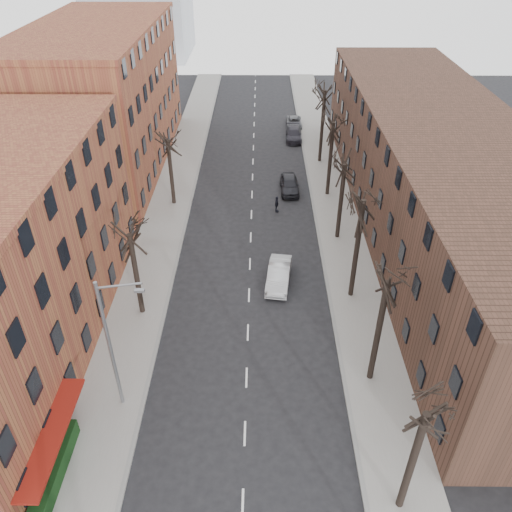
{
  "coord_description": "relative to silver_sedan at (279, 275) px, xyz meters",
  "views": [
    {
      "loc": [
        0.75,
        -8.95,
        23.87
      ],
      "look_at": [
        0.53,
        19.42,
        4.0
      ],
      "focal_mm": 35.0,
      "sensor_mm": 36.0,
      "label": 1
    }
  ],
  "objects": [
    {
      "name": "awning_left",
      "position": [
        -11.66,
        -15.51,
        -0.78
      ],
      "size": [
        1.2,
        7.0,
        0.15
      ],
      "primitive_type": "cube",
      "color": "maroon",
      "rests_on": "ground"
    },
    {
      "name": "tree_right_a",
      "position": [
        5.34,
        -17.51,
        -0.78
      ],
      "size": [
        5.2,
        5.2,
        10.0
      ],
      "primitive_type": null,
      "color": "black",
      "rests_on": "ground"
    },
    {
      "name": "sidewalk_right",
      "position": [
        5.74,
        13.49,
        -0.7
      ],
      "size": [
        4.0,
        90.0,
        0.15
      ],
      "primitive_type": "cube",
      "color": "gray",
      "rests_on": "ground"
    },
    {
      "name": "parked_car_far",
      "position": [
        3.04,
        33.65,
        -0.19
      ],
      "size": [
        1.99,
        4.25,
        1.18
      ],
      "primitive_type": "imported",
      "rotation": [
        0.0,
        0.0,
        -0.01
      ],
      "color": "slate",
      "rests_on": "ground"
    },
    {
      "name": "sidewalk_left",
      "position": [
        -10.26,
        13.49,
        -0.7
      ],
      "size": [
        4.0,
        90.0,
        0.15
      ],
      "primitive_type": "cube",
      "color": "gray",
      "rests_on": "ground"
    },
    {
      "name": "tree_left_a",
      "position": [
        -9.86,
        -3.51,
        -0.78
      ],
      "size": [
        5.2,
        5.2,
        9.5
      ],
      "primitive_type": null,
      "color": "black",
      "rests_on": "ground"
    },
    {
      "name": "building_right",
      "position": [
        13.74,
        8.49,
        4.22
      ],
      "size": [
        12.0,
        50.0,
        10.0
      ],
      "primitive_type": "cube",
      "color": "#452B20",
      "rests_on": "ground"
    },
    {
      "name": "parked_car_mid",
      "position": [
        2.74,
        29.14,
        -0.1
      ],
      "size": [
        2.03,
        4.75,
        1.36
      ],
      "primitive_type": "imported",
      "rotation": [
        0.0,
        0.0,
        -0.02
      ],
      "color": "#222129",
      "rests_on": "ground"
    },
    {
      "name": "tree_left_b",
      "position": [
        -9.86,
        12.49,
        -0.78
      ],
      "size": [
        5.2,
        5.2,
        9.5
      ],
      "primitive_type": null,
      "color": "black",
      "rests_on": "ground"
    },
    {
      "name": "tree_right_f",
      "position": [
        5.34,
        22.49,
        -0.78
      ],
      "size": [
        5.2,
        5.2,
        11.6
      ],
      "primitive_type": null,
      "color": "black",
      "rests_on": "ground"
    },
    {
      "name": "parked_car_near",
      "position": [
        1.54,
        15.24,
        -0.01
      ],
      "size": [
        1.95,
        4.58,
        1.54
      ],
      "primitive_type": "imported",
      "rotation": [
        0.0,
        0.0,
        0.03
      ],
      "color": "black",
      "rests_on": "ground"
    },
    {
      "name": "tree_right_e",
      "position": [
        5.34,
        14.49,
        -0.78
      ],
      "size": [
        5.2,
        5.2,
        10.8
      ],
      "primitive_type": null,
      "color": "black",
      "rests_on": "ground"
    },
    {
      "name": "hedge",
      "position": [
        -11.76,
        -16.51,
        -0.13
      ],
      "size": [
        0.8,
        6.0,
        1.0
      ],
      "primitive_type": "cube",
      "color": "#123311",
      "rests_on": "sidewalk_left"
    },
    {
      "name": "tree_right_d",
      "position": [
        5.34,
        6.49,
        -0.78
      ],
      "size": [
        5.2,
        5.2,
        10.0
      ],
      "primitive_type": null,
      "color": "black",
      "rests_on": "ground"
    },
    {
      "name": "streetlight",
      "position": [
        -9.29,
        -11.51,
        4.23
      ],
      "size": [
        2.45,
        0.22,
        9.03
      ],
      "color": "slate",
      "rests_on": "ground"
    },
    {
      "name": "silver_sedan",
      "position": [
        0.0,
        0.0,
        0.0
      ],
      "size": [
        2.23,
        4.89,
        1.56
      ],
      "primitive_type": "imported",
      "rotation": [
        0.0,
        0.0,
        -0.13
      ],
      "color": "#A2A5A9",
      "rests_on": "ground"
    },
    {
      "name": "tree_right_b",
      "position": [
        5.34,
        -9.51,
        -0.78
      ],
      "size": [
        5.2,
        5.2,
        10.8
      ],
      "primitive_type": null,
      "color": "black",
      "rests_on": "ground"
    },
    {
      "name": "building_left_far",
      "position": [
        -18.26,
        22.49,
        6.22
      ],
      "size": [
        12.0,
        28.0,
        14.0
      ],
      "primitive_type": "cube",
      "color": "brown",
      "rests_on": "ground"
    },
    {
      "name": "tree_right_c",
      "position": [
        5.34,
        -1.51,
        -0.78
      ],
      "size": [
        5.2,
        5.2,
        11.6
      ],
      "primitive_type": null,
      "color": "black",
      "rests_on": "ground"
    },
    {
      "name": "pedestrian_crossing",
      "position": [
        0.13,
        11.02,
        0.04
      ],
      "size": [
        0.54,
        1.01,
        1.63
      ],
      "primitive_type": "imported",
      "rotation": [
        0.0,
        0.0,
        1.42
      ],
      "color": "black",
      "rests_on": "ground"
    }
  ]
}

